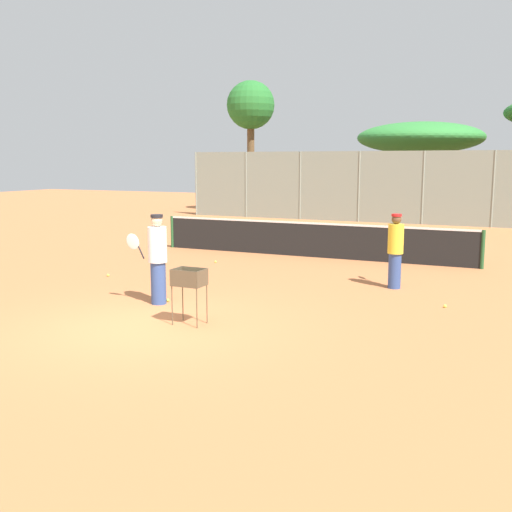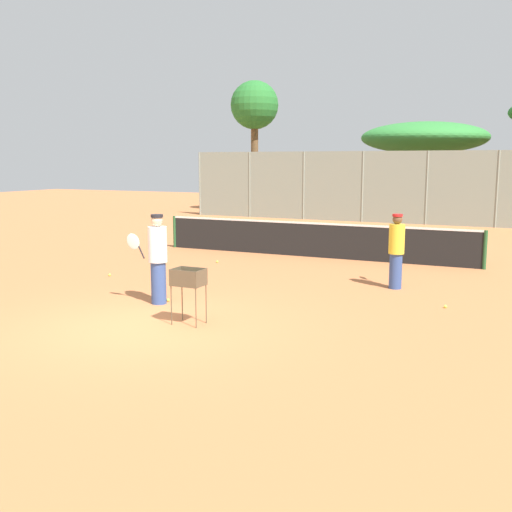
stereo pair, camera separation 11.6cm
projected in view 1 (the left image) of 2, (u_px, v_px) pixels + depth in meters
The scene contains 13 objects.
ground_plane at pixel (145, 328), 10.57m from camera, with size 80.00×80.00×0.00m, color #C67242.
tennis_net at pixel (310, 239), 18.29m from camera, with size 10.03×0.10×1.07m.
back_fence at pixel (390, 187), 28.15m from camera, with size 21.19×0.08×3.39m.
tree_1 at pixel (420, 138), 31.82m from camera, with size 6.64×6.64×4.97m.
tree_5 at pixel (251, 108), 33.71m from camera, with size 2.70×2.70×7.39m.
player_white_outfit at pixel (157, 258), 12.20m from camera, with size 0.94×0.38×1.85m.
player_red_cap at pixel (395, 250), 13.73m from camera, with size 0.47×0.87×1.73m.
ball_cart at pixel (189, 282), 10.69m from camera, with size 0.56×0.41×1.01m.
tennis_ball_0 at pixel (216, 262), 17.30m from camera, with size 0.07×0.07×0.07m, color #D1E54C.
tennis_ball_1 at pixel (445, 306), 12.01m from camera, with size 0.07×0.07×0.07m, color #D1E54C.
tennis_ball_2 at pixel (168, 300), 12.52m from camera, with size 0.07×0.07×0.07m, color #D1E54C.
tennis_ball_3 at pixel (108, 275), 15.27m from camera, with size 0.07×0.07×0.07m, color #D1E54C.
parked_car at pixel (337, 203), 32.66m from camera, with size 4.20×1.70×1.60m.
Camera 1 is at (6.07, -8.48, 2.91)m, focal length 42.00 mm.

